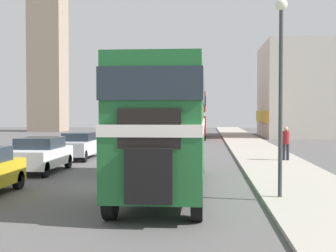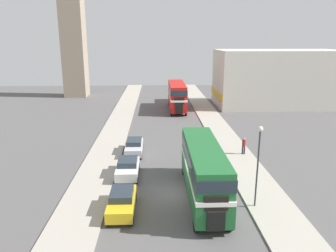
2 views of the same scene
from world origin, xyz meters
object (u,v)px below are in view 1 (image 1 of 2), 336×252
Objects in this scene: double_decker_bus at (168,118)px; pedestrian_walking at (286,141)px; street_lamp at (281,68)px; car_parked_mid at (39,154)px; bus_distant at (193,112)px; car_parked_far at (80,145)px.

double_decker_bus is 10.63m from pedestrian_walking.
street_lamp is at bearing -100.41° from pedestrian_walking.
double_decker_bus is 7.46m from car_parked_mid.
bus_distant is at bearing 96.06° from street_lamp.
car_parked_mid is (-5.98, 4.14, -1.65)m from double_decker_bus.
car_parked_far is at bearing 175.24° from pedestrian_walking.
street_lamp is (3.49, -32.85, 1.32)m from bus_distant.
street_lamp reaches higher than bus_distant.
double_decker_bus is 2.65× the size of car_parked_mid.
bus_distant is 33.06m from street_lamp.
car_parked_far is 11.28m from pedestrian_walking.
pedestrian_walking is (11.42, 4.89, 0.32)m from car_parked_mid.
pedestrian_walking is at bearing -76.19° from bus_distant.
pedestrian_walking reaches higher than car_parked_far.
double_decker_bus is 2.48× the size of car_parked_far.
bus_distant is 22.88m from pedestrian_walking.
pedestrian_walking reaches higher than car_parked_mid.
car_parked_far is 2.50× the size of pedestrian_walking.
double_decker_bus is at bearing -121.07° from pedestrian_walking.
car_parked_mid is at bearing 145.31° from double_decker_bus.
bus_distant is 2.62× the size of car_parked_mid.
double_decker_bus reaches higher than car_parked_far.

